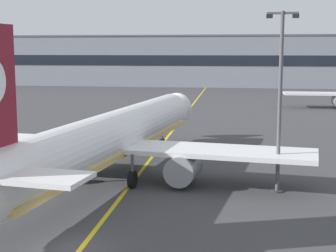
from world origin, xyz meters
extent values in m
plane|color=#3D3D3F|center=(0.00, 0.00, 0.00)|extent=(400.00, 400.00, 0.00)
cube|color=yellow|center=(0.00, 30.00, 0.00)|extent=(3.21, 179.98, 0.01)
cylinder|color=white|center=(-1.69, 14.72, 3.50)|extent=(8.55, 36.19, 3.80)
cone|color=white|center=(0.88, 33.85, 3.50)|extent=(3.92, 3.06, 3.61)
cube|color=#DBBC66|center=(-1.69, 14.72, 2.46)|extent=(8.09, 33.32, 0.44)
cube|color=black|center=(0.62, 31.96, 4.17)|extent=(2.97, 1.47, 0.60)
cube|color=white|center=(-1.61, 15.31, 2.65)|extent=(32.35, 9.01, 0.36)
cylinder|color=gray|center=(-7.89, 15.15, 1.43)|extent=(2.76, 3.87, 2.30)
cylinder|color=black|center=(-7.64, 16.98, 1.43)|extent=(1.96, 0.44, 1.95)
cylinder|color=gray|center=(4.40, 13.50, 1.43)|extent=(2.76, 3.87, 2.30)
cylinder|color=black|center=(4.65, 15.33, 1.43)|extent=(1.96, 0.44, 1.95)
cylinder|color=#4C4C51|center=(0.24, 29.09, 1.48)|extent=(0.24, 0.24, 1.60)
cylinder|color=black|center=(0.24, 29.09, 0.45)|extent=(0.52, 0.95, 0.90)
cylinder|color=#4C4C51|center=(-4.53, 13.08, 1.77)|extent=(0.24, 0.24, 1.60)
cylinder|color=black|center=(-4.53, 13.08, 0.65)|extent=(0.57, 1.34, 1.30)
cylinder|color=#4C4C51|center=(0.62, 12.39, 1.77)|extent=(0.24, 0.24, 1.60)
cylinder|color=black|center=(0.62, 12.39, 0.65)|extent=(0.57, 1.34, 1.30)
cylinder|color=#515156|center=(11.36, 12.95, 6.51)|extent=(0.28, 0.28, 13.01)
cylinder|color=#333338|center=(11.36, 12.95, 0.05)|extent=(0.90, 0.90, 0.10)
cube|color=#515156|center=(11.36, 12.95, 12.86)|extent=(2.20, 0.16, 0.16)
cube|color=black|center=(10.46, 12.95, 12.66)|extent=(0.44, 0.36, 0.28)
cube|color=black|center=(12.26, 12.95, 12.66)|extent=(0.44, 0.36, 0.28)
cone|color=orange|center=(-0.70, 30.01, 0.28)|extent=(0.36, 0.36, 0.55)
cylinder|color=white|center=(-0.70, 30.01, 0.30)|extent=(0.23, 0.23, 0.07)
cube|color=orange|center=(-0.70, 30.01, 0.01)|extent=(0.44, 0.44, 0.03)
cube|color=gray|center=(6.48, 121.45, 6.93)|extent=(150.99, 12.00, 13.85)
cube|color=black|center=(6.48, 115.40, 7.33)|extent=(144.95, 0.12, 2.80)
cube|color=#595C63|center=(6.48, 121.45, 14.05)|extent=(151.39, 12.40, 0.40)
camera|label=1|loc=(8.76, -24.62, 10.37)|focal=55.18mm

